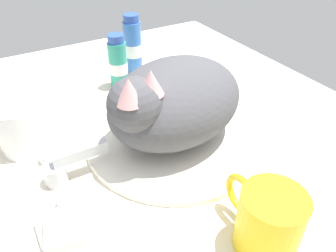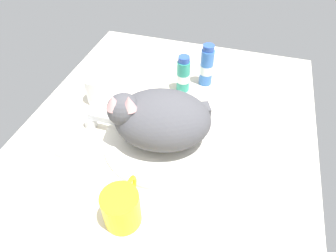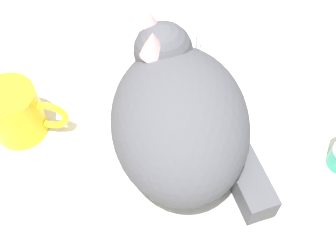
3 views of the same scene
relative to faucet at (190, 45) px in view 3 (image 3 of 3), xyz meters
The scene contains 8 objects.
ground_plane 20.76cm from the faucet, 90.00° to the right, with size 110.00×82.50×3.00cm, color silver.
sink_basin 20.47cm from the faucet, 90.00° to the right, with size 32.62×32.62×1.19cm, color white.
faucet is the anchor object (origin of this frame).
cat 20.52cm from the faucet, 90.06° to the right, with size 26.00×28.48×16.52cm.
coffee_mug 31.12cm from the faucet, 142.32° to the right, with size 12.35×8.16×8.90cm.
rinse_cup 12.04cm from the faucet, 21.99° to the left, with size 6.80×6.80×8.75cm.
soap_dish 12.07cm from the faucet, 164.69° to the left, with size 9.00×6.40×1.20cm, color white.
soap_bar 11.94cm from the faucet, 164.69° to the left, with size 6.22×4.76×2.10cm, color silver.
Camera 3 is at (2.05, -33.24, 56.66)cm, focal length 45.91 mm.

